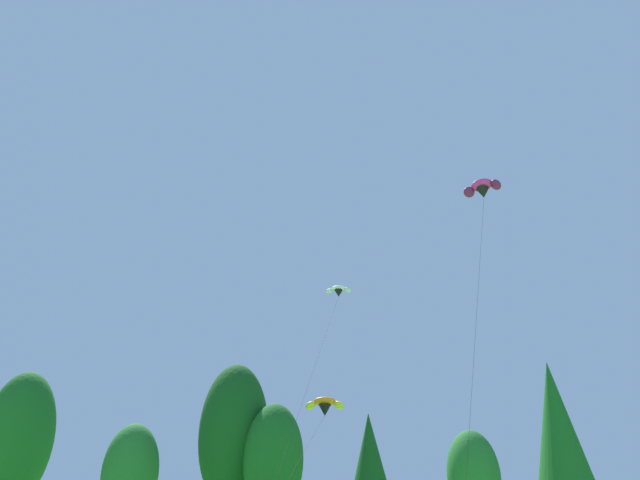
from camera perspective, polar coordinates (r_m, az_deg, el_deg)
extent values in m
ellipsoid|color=#19561E|center=(55.70, -27.05, -16.62)|extent=(5.48, 5.48, 10.71)
ellipsoid|color=#236628|center=(51.80, -17.76, -20.50)|extent=(4.34, 4.34, 7.39)
ellipsoid|color=#144719|center=(52.70, -8.30, -17.90)|extent=(5.78, 5.78, 11.58)
ellipsoid|color=#19561E|center=(50.21, -4.51, -20.27)|extent=(4.78, 4.78, 8.68)
cone|color=#144719|center=(53.98, 4.81, -20.47)|extent=(4.00, 4.00, 8.08)
ellipsoid|color=#236628|center=(53.17, 14.55, -21.11)|extent=(4.29, 4.29, 7.23)
cone|color=#19561E|center=(54.92, 21.84, -16.35)|extent=(4.85, 4.85, 10.94)
ellipsoid|color=orange|center=(52.45, 0.46, -15.24)|extent=(1.91, 1.12, 0.96)
ellipsoid|color=yellow|center=(52.36, 1.82, -15.58)|extent=(1.17, 0.96, 1.12)
ellipsoid|color=yellow|center=(52.45, -0.89, -15.61)|extent=(1.17, 0.96, 1.12)
cone|color=black|center=(52.42, 0.47, -16.05)|extent=(1.08, 1.08, 0.92)
cylinder|color=black|center=(41.84, -1.88, -20.23)|extent=(2.58, 20.20, 8.75)
ellipsoid|color=#D12893|center=(43.83, 15.28, 5.10)|extent=(1.90, 1.75, 0.85)
ellipsoid|color=#66144C|center=(43.49, 16.53, 5.12)|extent=(1.08, 1.19, 0.97)
ellipsoid|color=#66144C|center=(43.92, 14.13, 4.48)|extent=(1.16, 1.19, 0.97)
cone|color=black|center=(43.62, 15.41, 4.37)|extent=(1.19, 1.19, 0.75)
cylinder|color=black|center=(35.80, 14.70, -8.63)|extent=(4.91, 6.50, 21.62)
ellipsoid|color=white|center=(53.70, 1.78, -4.63)|extent=(1.37, 0.88, 0.51)
ellipsoid|color=silver|center=(53.54, 2.66, -4.81)|extent=(0.72, 0.69, 0.66)
ellipsoid|color=silver|center=(53.71, 0.92, -4.91)|extent=(0.80, 0.71, 0.66)
cone|color=black|center=(53.59, 1.80, -5.16)|extent=(0.81, 0.81, 0.63)
cylinder|color=black|center=(41.87, -0.93, -13.21)|extent=(3.90, 18.72, 18.90)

